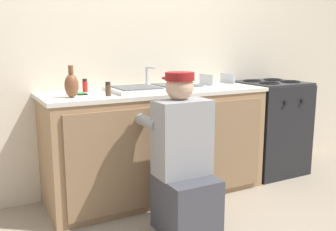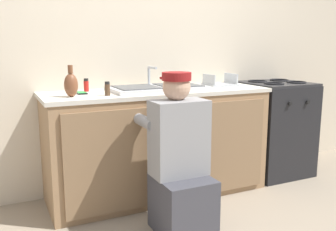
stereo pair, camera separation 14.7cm
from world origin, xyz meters
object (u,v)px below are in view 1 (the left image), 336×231
Objects in this scene: plumber_person at (184,167)px; spice_bottle_pepper at (108,89)px; sink_double_basin at (157,88)px; dish_rack_tray at (217,83)px; stove_range at (269,127)px; spice_bottle_red at (85,86)px; cell_phone at (81,93)px; vase_decorative at (72,85)px.

spice_bottle_pepper is at bearing 124.47° from plumber_person.
sink_double_basin reaches higher than spice_bottle_pepper.
plumber_person is (-0.13, -0.66, -0.47)m from sink_double_basin.
stove_range is at bearing -4.41° from dish_rack_tray.
stove_range is 1.91m from spice_bottle_red.
plumber_person reaches higher than cell_phone.
spice_bottle_pepper reaches higher than stove_range.
spice_bottle_red is 1.21m from dish_rack_tray.
stove_range is 3.34× the size of dish_rack_tray.
vase_decorative is 1.64× the size of cell_phone.
sink_double_basin reaches higher than cell_phone.
spice_bottle_red is 0.75× the size of cell_phone.
vase_decorative reaches higher than sink_double_basin.
sink_double_basin is 7.62× the size of spice_bottle_pepper.
sink_double_basin is 0.63m from cell_phone.
sink_double_basin is 3.48× the size of vase_decorative.
dish_rack_tray reaches higher than stove_range.
vase_decorative is at bearing -176.99° from stove_range.
cell_phone is at bearing 125.35° from plumber_person.
plumber_person is 0.80m from spice_bottle_pepper.
cell_phone is (-0.63, 0.04, -0.01)m from sink_double_basin.
plumber_person is at bearing -100.82° from sink_double_basin.
dish_rack_tray is 2.67× the size of spice_bottle_pepper.
spice_bottle_red reaches higher than cell_phone.
dish_rack_tray is (-0.63, 0.05, 0.47)m from stove_range.
plumber_person reaches higher than spice_bottle_pepper.
vase_decorative is 0.82× the size of dish_rack_tray.
spice_bottle_red is at bearing 117.73° from plumber_person.
vase_decorative is (-0.73, -0.11, 0.07)m from sink_double_basin.
vase_decorative is at bearing 169.62° from spice_bottle_pepper.
spice_bottle_pepper reaches higher than cell_phone.
dish_rack_tray is at bearing 6.36° from vase_decorative.
plumber_person reaches higher than spice_bottle_red.
vase_decorative reaches higher than cell_phone.
cell_phone is at bearing 178.60° from stove_range.
vase_decorative is (-0.17, -0.27, 0.04)m from spice_bottle_red.
sink_double_basin is 0.58m from spice_bottle_red.
stove_range is 1.55m from plumber_person.
plumber_person is 0.98m from cell_phone.
dish_rack_tray is at bearing 10.13° from spice_bottle_pepper.
spice_bottle_pepper is at bearing -52.49° from cell_phone.
sink_double_basin is at bearing -175.93° from dish_rack_tray.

